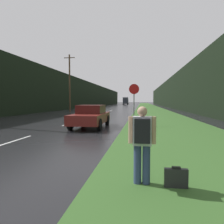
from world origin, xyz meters
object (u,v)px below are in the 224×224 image
object	(u,v)px
hitchhiker_with_backpack	(142,140)
stop_sign	(134,100)
car_passing_near	(91,116)
suitcase	(176,178)
delivery_truck	(126,101)

from	to	relation	value
hitchhiker_with_backpack	stop_sign	bearing A→B (deg)	92.93
hitchhiker_with_backpack	car_passing_near	distance (m)	9.21
suitcase	delivery_truck	world-z (taller)	delivery_truck
hitchhiker_with_backpack	suitcase	size ratio (longest dim) A/B	3.58
car_passing_near	suitcase	bearing A→B (deg)	114.69
stop_sign	car_passing_near	distance (m)	3.25
suitcase	car_passing_near	world-z (taller)	car_passing_near
stop_sign	delivery_truck	distance (m)	81.93
suitcase	delivery_truck	size ratio (longest dim) A/B	0.06
delivery_truck	suitcase	bearing A→B (deg)	-84.84
stop_sign	suitcase	bearing A→B (deg)	-83.07
hitchhiker_with_backpack	suitcase	distance (m)	0.99
car_passing_near	delivery_truck	bearing A→B (deg)	-87.04
suitcase	delivery_truck	xyz separation A→B (m)	(-8.27, 91.61, 1.57)
stop_sign	car_passing_near	size ratio (longest dim) A/B	0.67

